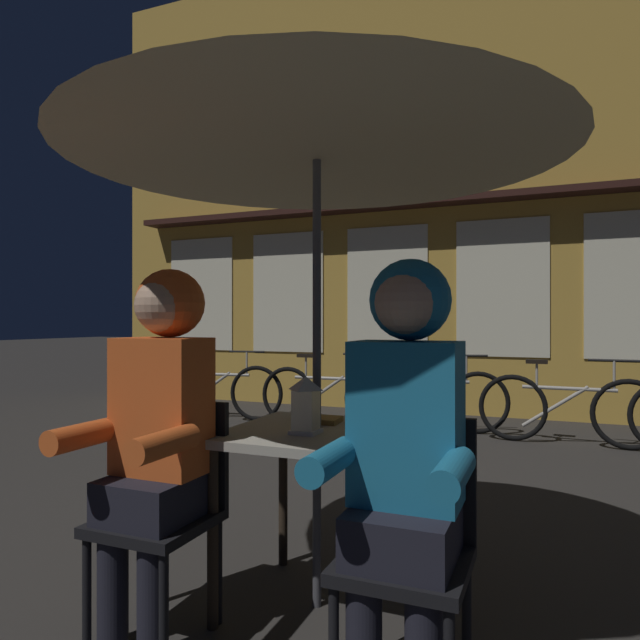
{
  "coord_description": "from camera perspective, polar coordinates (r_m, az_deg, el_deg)",
  "views": [
    {
      "loc": [
        0.91,
        -2.17,
        1.2
      ],
      "look_at": [
        0.0,
        0.03,
        1.2
      ],
      "focal_mm": 31.57,
      "sensor_mm": 36.0,
      "label": 1
    }
  ],
  "objects": [
    {
      "name": "ground_plane",
      "position": [
        2.64,
        -0.32,
        -26.99
      ],
      "size": [
        60.0,
        60.0,
        0.0
      ],
      "primitive_type": "plane",
      "color": "#2D2B28"
    },
    {
      "name": "cafe_table",
      "position": [
        2.42,
        -0.32,
        -13.39
      ],
      "size": [
        0.72,
        0.72,
        0.74
      ],
      "color": "#B2AD9E",
      "rests_on": "ground_plane"
    },
    {
      "name": "patio_umbrella",
      "position": [
        2.51,
        -0.32,
        20.04
      ],
      "size": [
        2.1,
        2.1,
        2.31
      ],
      "color": "#4C4C51",
      "rests_on": "ground_plane"
    },
    {
      "name": "lantern",
      "position": [
        2.29,
        -1.45,
        -8.46
      ],
      "size": [
        0.11,
        0.11,
        0.23
      ],
      "color": "white",
      "rests_on": "cafe_table"
    },
    {
      "name": "chair_left",
      "position": [
        2.38,
        -15.22,
        -17.31
      ],
      "size": [
        0.4,
        0.4,
        0.87
      ],
      "color": "black",
      "rests_on": "ground_plane"
    },
    {
      "name": "chair_right",
      "position": [
        1.98,
        9.0,
        -20.93
      ],
      "size": [
        0.4,
        0.4,
        0.87
      ],
      "color": "black",
      "rests_on": "ground_plane"
    },
    {
      "name": "person_left_hooded",
      "position": [
        2.26,
        -16.11,
        -8.97
      ],
      "size": [
        0.45,
        0.56,
        1.4
      ],
      "color": "black",
      "rests_on": "ground_plane"
    },
    {
      "name": "person_right_hooded",
      "position": [
        1.83,
        8.58,
        -11.07
      ],
      "size": [
        0.45,
        0.56,
        1.4
      ],
      "color": "black",
      "rests_on": "ground_plane"
    },
    {
      "name": "shopfront_building",
      "position": [
        7.91,
        12.66,
        13.78
      ],
      "size": [
        10.0,
        0.93,
        6.2
      ],
      "color": "gold",
      "rests_on": "ground_plane"
    },
    {
      "name": "bicycle_nearest",
      "position": [
        6.98,
        -10.45,
        -7.05
      ],
      "size": [
        1.67,
        0.29,
        0.84
      ],
      "color": "black",
      "rests_on": "ground_plane"
    },
    {
      "name": "bicycle_second",
      "position": [
        6.4,
        0.93,
        -7.69
      ],
      "size": [
        1.68,
        0.1,
        0.84
      ],
      "color": "black",
      "rests_on": "ground_plane"
    },
    {
      "name": "bicycle_third",
      "position": [
        6.18,
        10.97,
        -7.96
      ],
      "size": [
        1.64,
        0.46,
        0.84
      ],
      "color": "black",
      "rests_on": "ground_plane"
    },
    {
      "name": "bicycle_fourth",
      "position": [
        5.95,
        23.86,
        -8.26
      ],
      "size": [
        1.68,
        0.1,
        0.84
      ],
      "color": "black",
      "rests_on": "ground_plane"
    },
    {
      "name": "book",
      "position": [
        2.56,
        -0.23,
        -10.06
      ],
      "size": [
        0.21,
        0.15,
        0.02
      ],
      "primitive_type": "cube",
      "rotation": [
        0.0,
        0.0,
        0.06
      ],
      "color": "olive",
      "rests_on": "cafe_table"
    }
  ]
}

